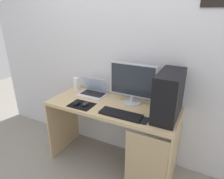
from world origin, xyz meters
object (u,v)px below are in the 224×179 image
object	(u,v)px
speaker	(76,84)
mouse_right	(77,103)
laptop	(93,91)
pc_tower	(169,95)
mouse_left	(86,104)
keyboard	(121,114)
cell_phone	(145,121)
monitor	(132,83)

from	to	relation	value
speaker	mouse_right	bearing A→B (deg)	-53.48
laptop	mouse_right	size ratio (longest dim) A/B	3.33
laptop	speaker	size ratio (longest dim) A/B	2.05
speaker	mouse_right	distance (m)	0.45
pc_tower	mouse_right	bearing A→B (deg)	-168.50
mouse_left	mouse_right	size ratio (longest dim) A/B	1.00
speaker	keyboard	xyz separation A→B (m)	(0.78, -0.35, -0.07)
speaker	keyboard	size ratio (longest dim) A/B	0.37
laptop	mouse_right	xyz separation A→B (m)	(-0.01, -0.32, -0.02)
pc_tower	keyboard	world-z (taller)	pc_tower
keyboard	cell_phone	bearing A→B (deg)	0.43
monitor	cell_phone	xyz separation A→B (m)	(0.25, -0.30, -0.23)
monitor	laptop	bearing A→B (deg)	178.31
monitor	mouse_right	bearing A→B (deg)	-148.75
pc_tower	mouse_right	distance (m)	0.95
laptop	mouse_right	world-z (taller)	laptop
mouse_right	cell_phone	size ratio (longest dim) A/B	0.74
monitor	keyboard	world-z (taller)	monitor
monitor	mouse_left	world-z (taller)	monitor
pc_tower	speaker	world-z (taller)	pc_tower
speaker	monitor	bearing A→B (deg)	-3.72
pc_tower	mouse_right	xyz separation A→B (m)	(-0.91, -0.19, -0.20)
keyboard	speaker	bearing A→B (deg)	155.68
laptop	speaker	xyz separation A→B (m)	(-0.27, 0.04, 0.04)
pc_tower	mouse_left	xyz separation A→B (m)	(-0.82, -0.16, -0.20)
pc_tower	mouse_left	distance (m)	0.86
monitor	cell_phone	bearing A→B (deg)	-50.42
mouse_right	mouse_left	bearing A→B (deg)	14.74
pc_tower	mouse_left	size ratio (longest dim) A/B	4.82
mouse_left	cell_phone	xyz separation A→B (m)	(0.66, -0.02, -0.02)
pc_tower	keyboard	xyz separation A→B (m)	(-0.40, -0.18, -0.21)
keyboard	mouse_left	size ratio (longest dim) A/B	4.38
monitor	mouse_left	bearing A→B (deg)	-145.54
laptop	keyboard	distance (m)	0.60
speaker	mouse_right	xyz separation A→B (m)	(0.26, -0.36, -0.06)
mouse_right	pc_tower	bearing A→B (deg)	11.50
laptop	keyboard	bearing A→B (deg)	-31.97
pc_tower	cell_phone	size ratio (longest dim) A/B	3.56
pc_tower	speaker	distance (m)	1.20
pc_tower	monitor	xyz separation A→B (m)	(-0.41, 0.12, 0.01)
monitor	keyboard	distance (m)	0.37
laptop	cell_phone	bearing A→B (deg)	-22.86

